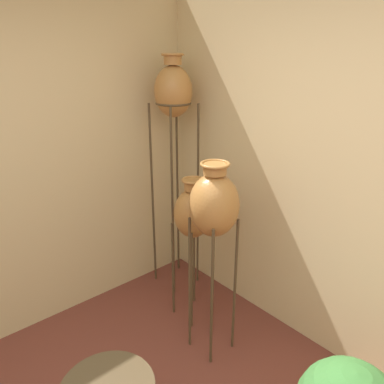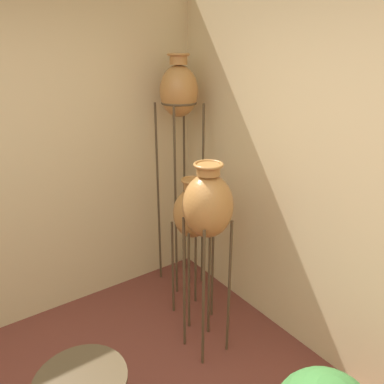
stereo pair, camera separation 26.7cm
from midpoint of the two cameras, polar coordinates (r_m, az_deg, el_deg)
wall_right at (r=2.51m, az=29.30°, el=-0.55°), size 0.06×7.83×2.70m
vase_stand_tall at (r=3.20m, az=0.46°, el=14.26°), size 0.32×0.32×2.12m
vase_stand_medium at (r=2.48m, az=5.50°, el=-2.42°), size 0.34×0.34×1.48m
vase_stand_short at (r=2.93m, az=2.69°, el=-3.46°), size 0.30×0.30×1.24m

